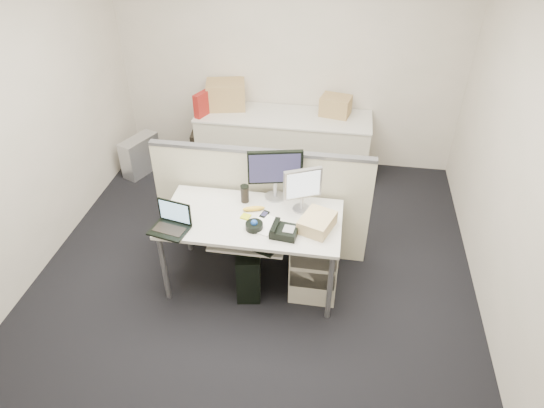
% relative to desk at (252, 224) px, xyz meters
% --- Properties ---
extents(floor, '(4.00, 4.50, 0.01)m').
position_rel_desk_xyz_m(floor, '(0.00, 0.00, -0.67)').
color(floor, black).
rests_on(floor, ground).
extents(wall_back, '(4.00, 0.02, 2.70)m').
position_rel_desk_xyz_m(wall_back, '(0.00, 2.25, 0.69)').
color(wall_back, beige).
rests_on(wall_back, ground).
extents(wall_left, '(0.02, 4.50, 2.70)m').
position_rel_desk_xyz_m(wall_left, '(-2.00, 0.00, 0.69)').
color(wall_left, beige).
rests_on(wall_left, ground).
extents(wall_right, '(0.02, 4.50, 2.70)m').
position_rel_desk_xyz_m(wall_right, '(2.00, 0.00, 0.69)').
color(wall_right, beige).
rests_on(wall_right, ground).
extents(desk, '(1.50, 0.75, 0.73)m').
position_rel_desk_xyz_m(desk, '(0.00, 0.00, 0.00)').
color(desk, white).
rests_on(desk, floor).
extents(keyboard_tray, '(0.62, 0.32, 0.02)m').
position_rel_desk_xyz_m(keyboard_tray, '(0.00, -0.18, -0.04)').
color(keyboard_tray, white).
rests_on(keyboard_tray, desk).
extents(drawer_pedestal, '(0.40, 0.55, 0.65)m').
position_rel_desk_xyz_m(drawer_pedestal, '(0.55, 0.05, -0.34)').
color(drawer_pedestal, '#B7AE9D').
rests_on(drawer_pedestal, floor).
extents(cubicle_partition, '(2.00, 0.06, 1.10)m').
position_rel_desk_xyz_m(cubicle_partition, '(0.00, 0.45, -0.11)').
color(cubicle_partition, beige).
rests_on(cubicle_partition, floor).
extents(back_counter, '(2.00, 0.60, 0.72)m').
position_rel_desk_xyz_m(back_counter, '(0.00, 1.93, -0.30)').
color(back_counter, '#B7AE9D').
rests_on(back_counter, floor).
extents(monitor_main, '(0.50, 0.28, 0.47)m').
position_rel_desk_xyz_m(monitor_main, '(0.15, 0.32, 0.30)').
color(monitor_main, black).
rests_on(monitor_main, desk).
extents(monitor_small, '(0.36, 0.28, 0.40)m').
position_rel_desk_xyz_m(monitor_small, '(0.40, 0.18, 0.26)').
color(monitor_small, '#B7B7BC').
rests_on(monitor_small, desk).
extents(laptop, '(0.34, 0.28, 0.22)m').
position_rel_desk_xyz_m(laptop, '(-0.62, -0.28, 0.18)').
color(laptop, black).
rests_on(laptop, desk).
extents(trackball, '(0.17, 0.17, 0.05)m').
position_rel_desk_xyz_m(trackball, '(0.05, -0.14, 0.09)').
color(trackball, black).
rests_on(trackball, desk).
extents(desk_phone, '(0.23, 0.19, 0.07)m').
position_rel_desk_xyz_m(desk_phone, '(0.30, -0.18, 0.10)').
color(desk_phone, black).
rests_on(desk_phone, desk).
extents(paper_stack, '(0.27, 0.30, 0.01)m').
position_rel_desk_xyz_m(paper_stack, '(0.12, -0.08, 0.07)').
color(paper_stack, white).
rests_on(paper_stack, desk).
extents(sticky_pad, '(0.09, 0.09, 0.01)m').
position_rel_desk_xyz_m(sticky_pad, '(-0.05, 0.00, 0.07)').
color(sticky_pad, '#C8D116').
rests_on(sticky_pad, desk).
extents(travel_mug, '(0.07, 0.07, 0.15)m').
position_rel_desk_xyz_m(travel_mug, '(-0.10, 0.22, 0.14)').
color(travel_mug, black).
rests_on(travel_mug, desk).
extents(banana, '(0.20, 0.10, 0.04)m').
position_rel_desk_xyz_m(banana, '(0.00, 0.10, 0.09)').
color(banana, yellow).
rests_on(banana, desk).
extents(cellphone, '(0.08, 0.11, 0.01)m').
position_rel_desk_xyz_m(cellphone, '(0.10, 0.05, 0.07)').
color(cellphone, black).
rests_on(cellphone, desk).
extents(manila_folders, '(0.32, 0.36, 0.11)m').
position_rel_desk_xyz_m(manila_folders, '(0.55, -0.05, 0.12)').
color(manila_folders, tan).
rests_on(manila_folders, desk).
extents(keyboard, '(0.44, 0.28, 0.02)m').
position_rel_desk_xyz_m(keyboard, '(0.05, -0.22, -0.02)').
color(keyboard, black).
rests_on(keyboard, keyboard_tray).
extents(pc_tower_desk, '(0.28, 0.53, 0.47)m').
position_rel_desk_xyz_m(pc_tower_desk, '(-0.03, -0.05, -0.43)').
color(pc_tower_desk, black).
rests_on(pc_tower_desk, floor).
extents(pc_tower_spare_dark, '(0.24, 0.48, 0.43)m').
position_rel_desk_xyz_m(pc_tower_spare_dark, '(-1.05, 2.03, -0.45)').
color(pc_tower_spare_dark, black).
rests_on(pc_tower_spare_dark, floor).
extents(pc_tower_spare_silver, '(0.37, 0.53, 0.46)m').
position_rel_desk_xyz_m(pc_tower_spare_silver, '(-1.70, 1.63, -0.44)').
color(pc_tower_spare_silver, '#B7B7BC').
rests_on(pc_tower_spare_silver, floor).
extents(cardboard_box_left, '(0.50, 0.42, 0.33)m').
position_rel_desk_xyz_m(cardboard_box_left, '(-0.70, 2.05, 0.22)').
color(cardboard_box_left, '#AC8C4D').
rests_on(cardboard_box_left, back_counter).
extents(cardboard_box_right, '(0.38, 0.32, 0.24)m').
position_rel_desk_xyz_m(cardboard_box_right, '(0.58, 2.05, 0.17)').
color(cardboard_box_right, '#AC8C4D').
rests_on(cardboard_box_right, back_counter).
extents(red_binder, '(0.19, 0.32, 0.29)m').
position_rel_desk_xyz_m(red_binder, '(-0.90, 1.83, 0.20)').
color(red_binder, maroon).
rests_on(red_binder, back_counter).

